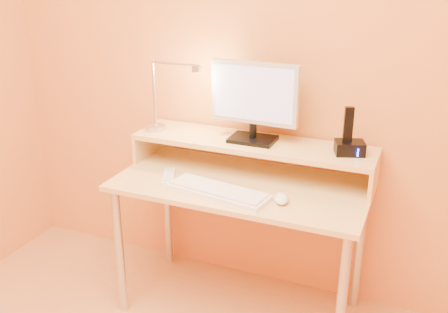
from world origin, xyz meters
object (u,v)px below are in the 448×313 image
at_px(phone_dock, 350,148).
at_px(mouse, 281,198).
at_px(monitor_panel, 254,93).
at_px(keyboard, 218,192).
at_px(remote_control, 169,176).
at_px(lamp_base, 156,128).

relative_size(phone_dock, mouse, 1.20).
bearing_deg(monitor_panel, keyboard, -96.57).
distance_m(mouse, remote_control, 0.58).
bearing_deg(phone_dock, lamp_base, 162.89).
xyz_separation_m(lamp_base, mouse, (0.76, -0.25, -0.15)).
distance_m(lamp_base, phone_dock, 0.99).
distance_m(monitor_panel, lamp_base, 0.57).
bearing_deg(keyboard, phone_dock, 40.62).
bearing_deg(mouse, remote_control, 157.72).
height_order(lamp_base, keyboard, lamp_base).
bearing_deg(monitor_panel, mouse, -48.91).
bearing_deg(remote_control, mouse, -28.64).
distance_m(keyboard, remote_control, 0.30).
bearing_deg(lamp_base, keyboard, -31.04).
bearing_deg(remote_control, phone_dock, -7.86).
height_order(mouse, remote_control, mouse).
relative_size(keyboard, mouse, 4.38).
bearing_deg(lamp_base, remote_control, -49.14).
relative_size(monitor_panel, remote_control, 2.32).
height_order(lamp_base, remote_control, lamp_base).
xyz_separation_m(monitor_panel, lamp_base, (-0.52, -0.04, -0.23)).
xyz_separation_m(lamp_base, phone_dock, (0.99, 0.03, 0.02)).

